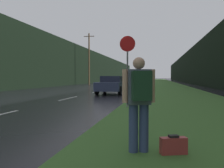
% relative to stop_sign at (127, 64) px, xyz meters
% --- Properties ---
extents(grass_verge, '(6.00, 240.00, 0.02)m').
position_rel_stop_sign_xyz_m(grass_verge, '(2.61, 30.57, -1.87)').
color(grass_verge, '#386028').
rests_on(grass_verge, ground_plane).
extents(lane_stripe_c, '(0.12, 3.00, 0.01)m').
position_rel_stop_sign_xyz_m(lane_stripe_c, '(-4.16, 3.77, -1.88)').
color(lane_stripe_c, silver).
rests_on(lane_stripe_c, ground_plane).
extents(lane_stripe_d, '(0.12, 3.00, 0.01)m').
position_rel_stop_sign_xyz_m(lane_stripe_d, '(-4.16, 10.77, -1.88)').
color(lane_stripe_d, silver).
rests_on(lane_stripe_d, ground_plane).
extents(lane_stripe_e, '(0.12, 3.00, 0.01)m').
position_rel_stop_sign_xyz_m(lane_stripe_e, '(-4.16, 17.77, -1.88)').
color(lane_stripe_e, silver).
rests_on(lane_stripe_e, ground_plane).
extents(lane_stripe_f, '(0.12, 3.00, 0.01)m').
position_rel_stop_sign_xyz_m(lane_stripe_f, '(-4.16, 24.77, -1.88)').
color(lane_stripe_f, silver).
rests_on(lane_stripe_f, ground_plane).
extents(treeline_far_side, '(2.00, 140.00, 7.21)m').
position_rel_stop_sign_xyz_m(treeline_far_side, '(-13.92, 40.57, 1.73)').
color(treeline_far_side, black).
rests_on(treeline_far_side, ground_plane).
extents(treeline_near_side, '(2.00, 140.00, 7.03)m').
position_rel_stop_sign_xyz_m(treeline_near_side, '(8.61, 40.57, 1.64)').
color(treeline_near_side, black).
rests_on(treeline_near_side, ground_plane).
extents(utility_pole_far, '(1.80, 0.24, 8.77)m').
position_rel_stop_sign_xyz_m(utility_pole_far, '(-10.25, 28.82, 2.64)').
color(utility_pole_far, '#4C3823').
rests_on(utility_pole_far, ground_plane).
extents(stop_sign, '(0.67, 0.07, 3.09)m').
position_rel_stop_sign_xyz_m(stop_sign, '(0.00, 0.00, 0.00)').
color(stop_sign, slate).
rests_on(stop_sign, ground_plane).
extents(hitchhiker_with_backpack, '(0.55, 0.49, 1.66)m').
position_rel_stop_sign_xyz_m(hitchhiker_with_backpack, '(0.98, -6.10, -0.92)').
color(hitchhiker_with_backpack, navy).
rests_on(hitchhiker_with_backpack, ground_plane).
extents(suitcase, '(0.47, 0.28, 0.34)m').
position_rel_stop_sign_xyz_m(suitcase, '(1.56, -6.07, -1.72)').
color(suitcase, '#9E3333').
rests_on(suitcase, ground_plane).
extents(car_passing_near, '(1.93, 4.21, 1.40)m').
position_rel_stop_sign_xyz_m(car_passing_near, '(-2.27, 8.14, -1.16)').
color(car_passing_near, '#2D3856').
rests_on(car_passing_near, ground_plane).
extents(car_passing_far, '(1.84, 4.17, 1.46)m').
position_rel_stop_sign_xyz_m(car_passing_far, '(-2.27, 21.82, -1.14)').
color(car_passing_far, '#4C514C').
rests_on(car_passing_far, ground_plane).
extents(car_oncoming, '(1.99, 4.02, 1.42)m').
position_rel_stop_sign_xyz_m(car_oncoming, '(-6.04, 31.05, -1.14)').
color(car_oncoming, '#2D3856').
rests_on(car_oncoming, ground_plane).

